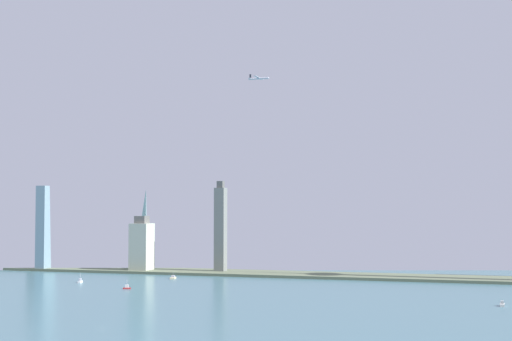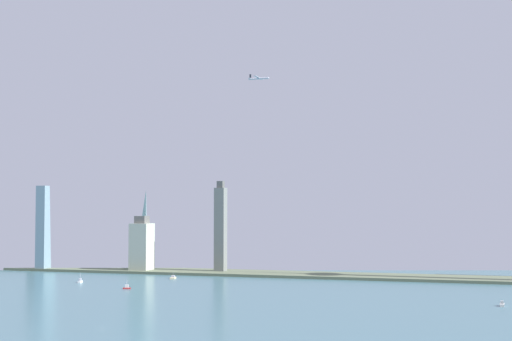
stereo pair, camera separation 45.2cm
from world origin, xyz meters
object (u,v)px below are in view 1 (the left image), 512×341
(skyscraper_5, at_px, (142,246))
(boat_3, at_px, (502,304))
(skyscraper_1, at_px, (221,229))
(skyscraper_4, at_px, (39,236))
(skyscraper_6, at_px, (141,202))
(skyscraper_3, at_px, (46,223))
(airplane, at_px, (259,78))
(boat_5, at_px, (173,278))
(boat_6, at_px, (127,287))
(skyscraper_2, at_px, (46,228))
(boat_4, at_px, (80,281))

(skyscraper_5, bearing_deg, boat_3, -26.26)
(skyscraper_1, height_order, skyscraper_4, skyscraper_1)
(skyscraper_4, xyz_separation_m, skyscraper_6, (144.06, 13.55, 45.82))
(skyscraper_3, height_order, airplane, airplane)
(skyscraper_1, xyz_separation_m, airplane, (39.36, 32.40, 192.12))
(skyscraper_4, bearing_deg, skyscraper_1, -1.41)
(boat_3, bearing_deg, boat_5, 67.99)
(boat_6, bearing_deg, boat_3, -22.07)
(skyscraper_4, bearing_deg, boat_6, -40.97)
(boat_3, bearing_deg, skyscraper_3, 64.98)
(skyscraper_5, relative_size, boat_6, 7.95)
(boat_3, bearing_deg, skyscraper_1, 55.51)
(skyscraper_1, xyz_separation_m, boat_5, (-27.37, -82.74, -53.23))
(skyscraper_3, xyz_separation_m, skyscraper_5, (188.47, -76.80, -26.59))
(skyscraper_6, height_order, boat_6, skyscraper_6)
(skyscraper_5, distance_m, airplane, 260.00)
(skyscraper_2, xyz_separation_m, boat_4, (130.19, -133.75, -53.16))
(boat_4, xyz_separation_m, boat_6, (77.28, -41.52, -0.24))
(boat_4, bearing_deg, skyscraper_3, 27.33)
(skyscraper_1, height_order, boat_4, skyscraper_1)
(skyscraper_2, bearing_deg, boat_3, -19.86)
(skyscraper_3, relative_size, boat_3, 10.28)
(skyscraper_5, xyz_separation_m, boat_3, (431.85, -213.02, -31.05))
(skyscraper_5, relative_size, boat_5, 4.84)
(boat_3, height_order, airplane, airplane)
(skyscraper_4, distance_m, boat_4, 232.19)
(skyscraper_3, height_order, boat_5, skyscraper_3)
(skyscraper_1, xyz_separation_m, boat_4, (-103.89, -157.42, -52.86))
(skyscraper_1, xyz_separation_m, skyscraper_4, (-263.20, 6.48, -11.99))
(skyscraper_5, bearing_deg, skyscraper_3, 157.83)
(skyscraper_2, xyz_separation_m, boat_5, (206.71, -59.06, -53.54))
(skyscraper_3, xyz_separation_m, skyscraper_4, (25.59, -55.37, -16.58))
(skyscraper_6, xyz_separation_m, airplane, (158.50, 12.37, 158.29))
(skyscraper_1, relative_size, skyscraper_2, 1.04)
(skyscraper_3, distance_m, boat_6, 374.27)
(skyscraper_1, height_order, airplane, airplane)
(skyscraper_2, height_order, airplane, airplane)
(boat_4, bearing_deg, boat_5, -58.50)
(skyscraper_2, height_order, skyscraper_5, skyscraper_2)
(skyscraper_5, height_order, airplane, airplane)
(skyscraper_1, distance_m, skyscraper_2, 235.27)
(skyscraper_3, relative_size, airplane, 4.07)
(boat_4, bearing_deg, skyscraper_6, -7.90)
(boat_4, relative_size, boat_6, 1.20)
(skyscraper_1, relative_size, boat_3, 9.68)
(skyscraper_2, relative_size, boat_4, 10.24)
(skyscraper_6, relative_size, boat_3, 14.95)
(skyscraper_1, relative_size, skyscraper_4, 1.34)
(skyscraper_2, bearing_deg, skyscraper_1, 5.77)
(skyscraper_2, distance_m, boat_4, 194.07)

